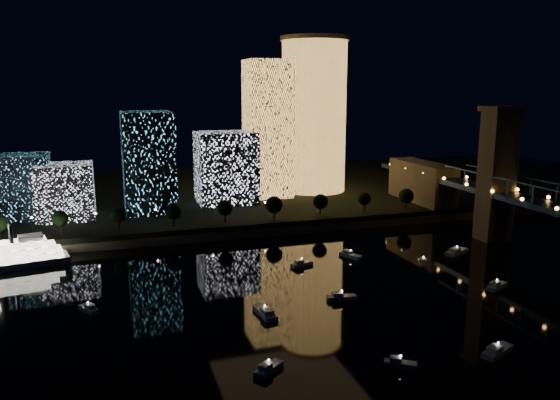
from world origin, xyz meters
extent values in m
plane|color=black|center=(0.00, 0.00, 0.00)|extent=(520.00, 520.00, 0.00)
cube|color=black|center=(0.00, 160.00, 2.50)|extent=(420.00, 160.00, 5.00)
cube|color=#6B5E4C|center=(0.00, 82.00, 1.50)|extent=(420.00, 6.00, 3.00)
cylinder|color=#FFB351|center=(27.11, 141.02, 41.95)|extent=(32.00, 32.00, 73.90)
cylinder|color=#6B5E4C|center=(27.11, 141.02, 79.90)|extent=(34.00, 34.00, 2.00)
cube|color=#FFB351|center=(0.98, 133.81, 37.17)|extent=(20.22, 20.22, 64.34)
cube|color=white|center=(-21.56, 124.96, 21.03)|extent=(26.05, 22.04, 32.06)
cube|color=#5DCCFF|center=(-56.13, 119.24, 25.90)|extent=(20.90, 27.17, 41.80)
cube|color=white|center=(-89.44, 113.36, 15.94)|extent=(21.88, 19.89, 21.88)
cube|color=#5DCCFF|center=(-104.48, 120.75, 17.73)|extent=(18.18, 20.00, 25.46)
cube|color=#6B5E4C|center=(65.00, 50.00, 24.00)|extent=(11.00, 9.00, 48.00)
cube|color=#6B5E4C|center=(65.00, 50.00, 49.00)|extent=(13.00, 11.00, 2.00)
cube|color=#6B5E4C|center=(65.00, 100.00, 11.50)|extent=(12.00, 40.00, 23.00)
cube|color=#162949|center=(60.00, 36.00, 21.50)|extent=(0.50, 0.50, 7.00)
cube|color=#162949|center=(60.00, 60.00, 21.50)|extent=(0.50, 0.50, 7.00)
sphere|color=#FFA238|center=(59.50, 45.00, 19.80)|extent=(1.20, 1.20, 1.20)
sphere|color=#FFA238|center=(59.50, 90.00, 19.80)|extent=(1.20, 1.20, 1.20)
cube|color=silver|center=(-97.85, 70.24, 9.01)|extent=(8.28, 6.83, 1.65)
cylinder|color=black|center=(-102.91, 67.38, 11.03)|extent=(1.29, 1.29, 5.51)
cylinder|color=black|center=(-103.62, 70.98, 11.03)|extent=(1.29, 1.29, 5.51)
cube|color=silver|center=(-14.13, 11.57, 0.60)|extent=(8.23, 3.67, 1.20)
cube|color=silver|center=(-15.31, 11.74, 1.70)|extent=(3.05, 2.45, 1.00)
sphere|color=white|center=(-14.13, 11.57, 2.60)|extent=(0.36, 0.36, 0.36)
cube|color=silver|center=(-14.73, 41.81, 0.60)|extent=(7.81, 4.31, 1.20)
cube|color=silver|center=(-15.80, 41.51, 1.70)|extent=(3.03, 2.57, 1.00)
sphere|color=white|center=(-14.73, 41.81, 2.60)|extent=(0.36, 0.36, 0.36)
cube|color=silver|center=(5.47, -26.85, 0.60)|extent=(9.52, 6.37, 1.20)
cube|color=silver|center=(4.22, -27.40, 1.70)|extent=(3.88, 3.46, 1.00)
sphere|color=white|center=(5.47, -26.85, 2.60)|extent=(0.36, 0.36, 0.36)
cube|color=silver|center=(31.82, 6.14, 0.60)|extent=(8.51, 5.93, 1.20)
cube|color=silver|center=(30.72, 5.60, 1.70)|extent=(3.51, 3.17, 1.00)
sphere|color=white|center=(31.82, 6.14, 2.60)|extent=(0.36, 0.36, 0.36)
cube|color=silver|center=(41.23, 38.24, 0.60)|extent=(10.52, 6.84, 1.20)
cube|color=silver|center=(39.83, 37.66, 1.70)|extent=(4.26, 3.77, 1.00)
sphere|color=white|center=(41.23, 38.24, 2.60)|extent=(0.36, 0.36, 0.36)
cube|color=silver|center=(23.49, 31.29, 0.60)|extent=(5.92, 7.55, 1.20)
cube|color=silver|center=(22.90, 30.34, 1.70)|extent=(3.01, 3.22, 1.00)
sphere|color=white|center=(23.49, 31.29, 2.60)|extent=(0.36, 0.36, 0.36)
cube|color=silver|center=(-43.87, -19.21, 0.60)|extent=(7.16, 6.14, 1.20)
cube|color=silver|center=(-44.73, -19.85, 1.70)|extent=(3.14, 3.00, 1.00)
sphere|color=white|center=(-43.87, -19.21, 2.60)|extent=(0.36, 0.36, 0.36)
cube|color=silver|center=(-36.82, 8.08, 0.60)|extent=(4.16, 9.99, 1.20)
cube|color=silver|center=(-36.66, 6.63, 1.70)|extent=(2.88, 3.66, 1.00)
sphere|color=white|center=(-36.82, 8.08, 2.60)|extent=(0.36, 0.36, 0.36)
cube|color=silver|center=(-79.49, 23.92, 0.60)|extent=(5.26, 6.86, 1.20)
cube|color=silver|center=(-78.98, 23.05, 1.70)|extent=(2.70, 2.91, 1.00)
sphere|color=white|center=(-79.49, 23.92, 2.60)|extent=(0.36, 0.36, 0.36)
cube|color=silver|center=(-17.50, -25.63, 0.60)|extent=(6.80, 5.35, 1.20)
cube|color=silver|center=(-18.35, -25.09, 1.70)|extent=(2.90, 2.71, 1.00)
sphere|color=white|center=(-17.50, -25.63, 2.60)|extent=(0.36, 0.36, 0.36)
cube|color=silver|center=(4.21, 45.54, 0.60)|extent=(5.77, 8.69, 1.20)
cube|color=silver|center=(3.71, 46.68, 1.70)|extent=(3.15, 3.54, 1.00)
sphere|color=white|center=(4.21, 45.54, 2.60)|extent=(0.36, 0.36, 0.36)
cylinder|color=black|center=(-90.00, 88.00, 7.00)|extent=(0.70, 0.70, 4.00)
sphere|color=black|center=(-90.00, 88.00, 10.50)|extent=(5.89, 5.89, 5.89)
cylinder|color=black|center=(-70.00, 88.00, 7.00)|extent=(0.70, 0.70, 4.00)
sphere|color=black|center=(-70.00, 88.00, 10.50)|extent=(5.85, 5.85, 5.85)
cylinder|color=black|center=(-50.00, 88.00, 7.00)|extent=(0.70, 0.70, 4.00)
sphere|color=black|center=(-50.00, 88.00, 10.50)|extent=(6.19, 6.19, 6.19)
cylinder|color=black|center=(-30.00, 88.00, 7.00)|extent=(0.70, 0.70, 4.00)
sphere|color=black|center=(-30.00, 88.00, 10.50)|extent=(6.11, 6.11, 6.11)
cylinder|color=black|center=(-10.00, 88.00, 7.00)|extent=(0.70, 0.70, 4.00)
sphere|color=black|center=(-10.00, 88.00, 10.50)|extent=(6.98, 6.98, 6.98)
cylinder|color=black|center=(10.00, 88.00, 7.00)|extent=(0.70, 0.70, 4.00)
sphere|color=black|center=(10.00, 88.00, 10.50)|extent=(6.30, 6.30, 6.30)
cylinder|color=black|center=(30.00, 88.00, 7.00)|extent=(0.70, 0.70, 4.00)
sphere|color=black|center=(30.00, 88.00, 10.50)|extent=(5.48, 5.48, 5.48)
cylinder|color=black|center=(50.00, 88.00, 7.00)|extent=(0.70, 0.70, 4.00)
sphere|color=black|center=(50.00, 88.00, 10.50)|extent=(6.54, 6.54, 6.54)
cylinder|color=black|center=(-100.00, 94.00, 7.50)|extent=(0.24, 0.24, 5.00)
sphere|color=#FFCC7F|center=(-100.00, 94.00, 10.30)|extent=(0.70, 0.70, 0.70)
cylinder|color=black|center=(-78.00, 94.00, 7.50)|extent=(0.24, 0.24, 5.00)
sphere|color=#FFCC7F|center=(-78.00, 94.00, 10.30)|extent=(0.70, 0.70, 0.70)
cylinder|color=black|center=(-56.00, 94.00, 7.50)|extent=(0.24, 0.24, 5.00)
sphere|color=#FFCC7F|center=(-56.00, 94.00, 10.30)|extent=(0.70, 0.70, 0.70)
cylinder|color=black|center=(-34.00, 94.00, 7.50)|extent=(0.24, 0.24, 5.00)
sphere|color=#FFCC7F|center=(-34.00, 94.00, 10.30)|extent=(0.70, 0.70, 0.70)
cylinder|color=black|center=(-12.00, 94.00, 7.50)|extent=(0.24, 0.24, 5.00)
sphere|color=#FFCC7F|center=(-12.00, 94.00, 10.30)|extent=(0.70, 0.70, 0.70)
cylinder|color=black|center=(10.00, 94.00, 7.50)|extent=(0.24, 0.24, 5.00)
sphere|color=#FFCC7F|center=(10.00, 94.00, 10.30)|extent=(0.70, 0.70, 0.70)
cylinder|color=black|center=(32.00, 94.00, 7.50)|extent=(0.24, 0.24, 5.00)
sphere|color=#FFCC7F|center=(32.00, 94.00, 10.30)|extent=(0.70, 0.70, 0.70)
camera|label=1|loc=(-72.26, -116.31, 56.41)|focal=35.00mm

